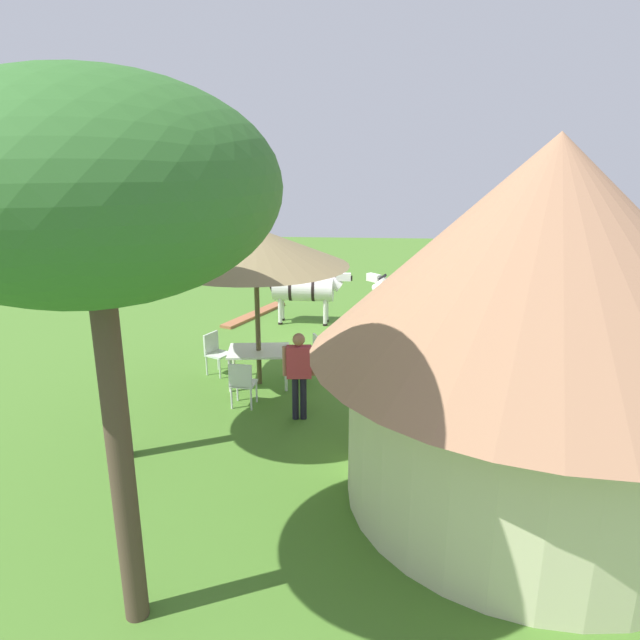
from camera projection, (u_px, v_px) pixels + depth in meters
ground_plane at (348, 352)px, 13.85m from camera, size 36.00×36.00×0.00m
thatched_hut at (541, 313)px, 7.40m from camera, size 5.97×5.97×4.90m
shade_umbrella at (255, 247)px, 11.18m from camera, size 3.67×3.67×3.23m
patio_dining_table at (259, 354)px, 11.82m from camera, size 1.33×1.04×0.74m
patio_chair_near_lawn at (215, 350)px, 12.40m from camera, size 0.57×0.58×0.90m
patio_chair_west_end at (242, 382)px, 10.77m from camera, size 0.48×0.46×0.90m
patio_chair_near_hut at (312, 354)px, 12.22m from camera, size 0.56×0.57×0.90m
guest_beside_umbrella at (299, 368)px, 10.18m from camera, size 0.58×0.24×1.62m
standing_watcher at (488, 299)px, 14.61m from camera, size 0.41×0.53×1.68m
striped_lounge_chair at (347, 345)px, 13.51m from camera, size 0.86×0.95×0.65m
zebra_nearest_camera at (399, 298)px, 14.88m from camera, size 1.60×1.65×1.53m
zebra_by_umbrella at (305, 289)px, 15.82m from camera, size 2.33×0.74×1.52m
acacia_tree_left_background at (90, 192)px, 4.83m from camera, size 3.22×3.22×5.36m
acacia_tree_far_lawn at (98, 191)px, 8.00m from camera, size 2.73×2.73×4.99m
brick_patio_kerb at (255, 314)px, 16.77m from camera, size 1.46×2.71×0.08m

